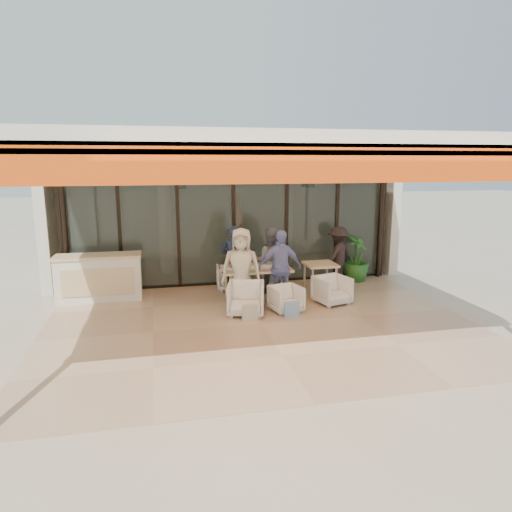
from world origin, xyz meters
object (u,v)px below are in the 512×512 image
Objects in this scene: chair_far_right at (264,273)px; side_chair at (332,289)px; side_table at (320,268)px; diner_grey at (270,261)px; diner_cream at (241,268)px; host_counter at (99,277)px; diner_navy at (234,261)px; chair_near_right at (286,298)px; chair_far_left at (231,276)px; diner_periwinkle at (280,268)px; dining_table at (256,270)px; potted_palm at (356,258)px; standing_woman at (338,255)px; chair_near_left at (246,297)px.

side_chair is at bearing 119.13° from chair_far_right.
diner_grey is at bearing 162.22° from side_table.
diner_grey is 0.92× the size of diner_cream.
host_counter is 3.00m from diner_navy.
diner_grey is at bearing 77.43° from chair_near_right.
diner_periwinkle is (0.84, -1.40, 0.48)m from chair_far_left.
potted_palm is (2.87, 1.01, -0.08)m from dining_table.
dining_table is at bearing -12.97° from standing_woman.
host_counter is at bearing -1.99° from chair_far_right.
diner_navy reaches higher than diner_grey.
side_table is at bearing 22.11° from diner_periwinkle.
chair_far_right is 0.51× the size of standing_woman.
chair_far_left is at bearing -35.09° from standing_woman.
dining_table is 0.62m from diner_navy.
standing_woman is at bearing 2.26° from host_counter.
chair_far_left is at bearing -178.82° from potted_palm.
chair_far_right is 1.00× the size of chair_near_left.
side_chair is (1.96, -1.11, -0.47)m from diner_navy.
side_chair is (1.96, -0.21, -0.51)m from diner_cream.
diner_cream is at bearing -7.88° from standing_woman.
diner_cream is 3.06m from standing_woman.
side_chair is at bearing 29.33° from standing_woman.
chair_near_left is at bearing 173.09° from side_chair.
diner_cream is 3.60m from potted_palm.
host_counter is at bearing 11.09° from diner_grey.
diner_cream is (-0.41, -0.46, 0.16)m from dining_table.
dining_table is 0.92× the size of diner_periwinkle.
diner_periwinkle is at bearing 14.53° from diner_cream.
side_table is 1.62m from potted_palm.
chair_far_left is at bearing 117.24° from diner_periwinkle.
side_chair is (4.94, -1.36, -0.19)m from host_counter.
chair_near_left is 1.68m from diner_grey.
diner_periwinkle is (0.00, -1.40, 0.45)m from chair_far_right.
chair_far_left is 0.46× the size of standing_woman.
diner_navy reaches higher than chair_far_right.
side_table is at bearing 136.81° from chair_far_right.
side_chair is at bearing -128.33° from potted_palm.
chair_far_left is at bearing -5.67° from chair_far_right.
potted_palm is (3.28, 1.47, -0.24)m from diner_cream.
chair_far_left is at bearing 4.71° from host_counter.
dining_table is at bearing 60.91° from diner_grey.
diner_navy reaches higher than potted_palm.
chair_near_left is at bearing -149.07° from potted_palm.
side_chair reaches higher than chair_far_left.
dining_table is at bearing -160.60° from potted_palm.
standing_woman is (2.32, 0.92, 0.04)m from dining_table.
diner_periwinkle reaches higher than chair_far_left.
side_table is (4.94, -0.61, 0.11)m from host_counter.
side_table is (1.12, 1.04, 0.33)m from chair_near_right.
diner_periwinkle reaches higher than standing_woman.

